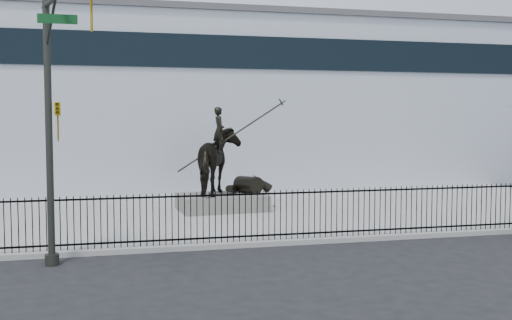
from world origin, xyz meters
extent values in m
plane|color=black|center=(0.00, 0.00, 0.00)|extent=(120.00, 120.00, 0.00)
cube|color=gray|center=(0.00, 7.00, 0.07)|extent=(30.00, 12.00, 0.15)
cube|color=silver|center=(0.00, 20.00, 4.50)|extent=(44.00, 14.00, 9.00)
cube|color=black|center=(0.00, 1.25, 0.30)|extent=(22.00, 0.05, 0.05)
cube|color=black|center=(0.00, 1.25, 1.55)|extent=(22.00, 0.05, 0.05)
cube|color=black|center=(0.00, 1.25, 0.90)|extent=(22.00, 0.03, 1.50)
cube|color=#56544F|center=(-1.21, 7.35, 0.46)|extent=(3.51, 2.54, 0.63)
imported|color=black|center=(-1.21, 7.35, 2.11)|extent=(2.45, 2.81, 2.67)
imported|color=black|center=(-1.31, 7.35, 3.33)|extent=(0.48, 0.69, 1.80)
cylinder|color=black|center=(-0.84, 7.38, 3.05)|extent=(4.28, 0.38, 2.71)
cylinder|color=#252823|center=(-7.00, 0.20, 0.15)|extent=(0.36, 0.36, 0.30)
cylinder|color=#252823|center=(-7.00, 0.20, 3.50)|extent=(0.18, 0.18, 7.00)
imported|color=gold|center=(-5.80, -4.05, 5.97)|extent=(0.18, 0.22, 1.10)
imported|color=gold|center=(-6.78, 0.20, 3.70)|extent=(0.16, 0.20, 1.00)
cube|color=#0C3F19|center=(-6.64, -1.00, 6.10)|extent=(0.90, 0.03, 0.22)
camera|label=1|loc=(-5.52, -15.82, 3.79)|focal=42.00mm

